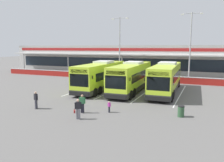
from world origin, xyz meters
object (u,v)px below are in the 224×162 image
(coach_bus_leftmost, at_px, (101,76))
(coach_bus_left_centre, at_px, (131,78))
(pedestrian_child, at_px, (109,106))
(pedestrian_in_dark_coat, at_px, (82,103))
(lamp_post_west, at_px, (120,44))
(coach_bus_centre, at_px, (166,79))
(pedestrian_near_bin, at_px, (36,99))
(litter_bin, at_px, (181,111))
(pedestrian_with_handbag, at_px, (78,109))
(lamp_post_centre, at_px, (190,43))

(coach_bus_leftmost, xyz_separation_m, coach_bus_left_centre, (4.19, 0.25, 0.00))
(coach_bus_leftmost, distance_m, pedestrian_child, 11.01)
(pedestrian_in_dark_coat, relative_size, pedestrian_child, 1.61)
(pedestrian_child, bearing_deg, lamp_post_west, 108.73)
(coach_bus_centre, height_order, lamp_post_west, lamp_post_west)
(pedestrian_near_bin, distance_m, lamp_post_west, 23.79)
(lamp_post_west, bearing_deg, litter_bin, -57.11)
(lamp_post_west, bearing_deg, coach_bus_centre, -46.70)
(coach_bus_left_centre, distance_m, pedestrian_with_handbag, 12.48)
(coach_bus_left_centre, distance_m, lamp_post_west, 14.07)
(coach_bus_left_centre, xyz_separation_m, pedestrian_in_dark_coat, (-0.90, -10.83, -0.91))
(coach_bus_leftmost, distance_m, lamp_post_centre, 15.84)
(coach_bus_left_centre, xyz_separation_m, litter_bin, (7.08, -8.65, -1.32))
(pedestrian_in_dark_coat, bearing_deg, coach_bus_left_centre, 85.24)
(pedestrian_child, distance_m, lamp_post_west, 23.53)
(pedestrian_child, bearing_deg, pedestrian_near_bin, -166.97)
(coach_bus_centre, relative_size, lamp_post_west, 1.11)
(coach_bus_left_centre, bearing_deg, pedestrian_in_dark_coat, -94.76)
(lamp_post_centre, height_order, litter_bin, lamp_post_centre)
(coach_bus_leftmost, relative_size, coach_bus_centre, 1.00)
(coach_bus_leftmost, relative_size, pedestrian_with_handbag, 7.55)
(coach_bus_left_centre, xyz_separation_m, pedestrian_child, (1.17, -9.79, -1.24))
(pedestrian_child, distance_m, lamp_post_centre, 21.97)
(pedestrian_with_handbag, height_order, pedestrian_child, pedestrian_with_handbag)
(pedestrian_child, height_order, lamp_post_west, lamp_post_west)
(coach_bus_leftmost, relative_size, lamp_post_west, 1.11)
(coach_bus_leftmost, bearing_deg, pedestrian_with_handbag, -72.60)
(coach_bus_leftmost, xyz_separation_m, coach_bus_centre, (8.44, 1.03, 0.00))
(coach_bus_left_centre, distance_m, pedestrian_child, 9.94)
(pedestrian_in_dark_coat, relative_size, litter_bin, 1.74)
(litter_bin, bearing_deg, pedestrian_with_handbag, -153.06)
(pedestrian_near_bin, height_order, litter_bin, pedestrian_near_bin)
(lamp_post_centre, bearing_deg, coach_bus_centre, -101.26)
(pedestrian_near_bin, distance_m, litter_bin, 12.90)
(lamp_post_west, height_order, litter_bin, lamp_post_west)
(pedestrian_in_dark_coat, relative_size, lamp_post_west, 0.15)
(pedestrian_child, bearing_deg, coach_bus_leftmost, 119.31)
(coach_bus_leftmost, xyz_separation_m, pedestrian_near_bin, (-1.34, -11.09, -0.91))
(lamp_post_west, bearing_deg, pedestrian_child, -71.27)
(coach_bus_centre, xyz_separation_m, pedestrian_with_handbag, (-4.62, -13.21, -0.93))
(pedestrian_near_bin, bearing_deg, pedestrian_with_handbag, -12.02)
(pedestrian_with_handbag, relative_size, litter_bin, 1.74)
(coach_bus_centre, bearing_deg, coach_bus_leftmost, -173.07)
(pedestrian_near_bin, bearing_deg, pedestrian_in_dark_coat, 6.24)
(pedestrian_in_dark_coat, xyz_separation_m, lamp_post_centre, (7.14, 21.63, 5.42))
(pedestrian_in_dark_coat, relative_size, pedestrian_near_bin, 1.00)
(coach_bus_leftmost, distance_m, pedestrian_with_handbag, 12.80)
(coach_bus_left_centre, relative_size, pedestrian_near_bin, 7.55)
(coach_bus_centre, distance_m, lamp_post_centre, 11.16)
(coach_bus_leftmost, xyz_separation_m, pedestrian_in_dark_coat, (3.29, -10.58, -0.91))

